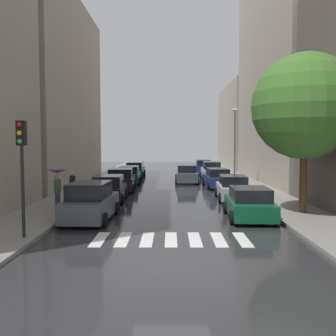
{
  "coord_description": "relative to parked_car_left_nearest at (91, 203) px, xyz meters",
  "views": [
    {
      "loc": [
        -0.03,
        -11.05,
        3.66
      ],
      "look_at": [
        -0.23,
        22.34,
        1.4
      ],
      "focal_mm": 40.34,
      "sensor_mm": 36.0,
      "label": 1
    }
  ],
  "objects": [
    {
      "name": "car_midroad",
      "position": [
        5.24,
        16.67,
        -0.07
      ],
      "size": [
        2.1,
        4.44,
        1.63
      ],
      "rotation": [
        0.0,
        0.0,
        1.56
      ],
      "color": "#474C51",
      "rests_on": "ground"
    },
    {
      "name": "street_tree_right",
      "position": [
        10.42,
        1.28,
        4.6
      ],
      "size": [
        5.25,
        5.25,
        7.92
      ],
      "color": "#513823",
      "rests_on": "sidewalk_right"
    },
    {
      "name": "pedestrian_by_kerb",
      "position": [
        -2.18,
        2.09,
        0.83
      ],
      "size": [
        1.02,
        1.02,
        2.09
      ],
      "rotation": [
        0.0,
        0.0,
        0.58
      ],
      "color": "navy",
      "rests_on": "sidewalk_left"
    },
    {
      "name": "parked_car_left_fifth",
      "position": [
        -0.03,
        22.8,
        -0.1
      ],
      "size": [
        2.05,
        4.53,
        1.55
      ],
      "rotation": [
        0.0,
        0.0,
        1.58
      ],
      "color": "#0C4C2D",
      "rests_on": "ground"
    },
    {
      "name": "building_left_mid",
      "position": [
        -7.22,
        16.3,
        7.31
      ],
      "size": [
        6.0,
        19.07,
        16.3
      ],
      "primitive_type": "cube",
      "color": "#9E9384",
      "rests_on": "ground"
    },
    {
      "name": "parked_car_right_second",
      "position": [
        7.72,
        6.32,
        -0.09
      ],
      "size": [
        2.13,
        4.37,
        1.58
      ],
      "rotation": [
        0.0,
        0.0,
        1.53
      ],
      "color": "#B2B7BF",
      "rests_on": "ground"
    },
    {
      "name": "parked_car_right_fourth",
      "position": [
        7.78,
        19.31,
        -0.0
      ],
      "size": [
        2.08,
        4.82,
        1.8
      ],
      "rotation": [
        0.0,
        0.0,
        1.55
      ],
      "color": "#B2B7BF",
      "rests_on": "ground"
    },
    {
      "name": "building_right_mid",
      "position": [
        14.78,
        17.58,
        10.52
      ],
      "size": [
        6.0,
        19.48,
        22.71
      ],
      "primitive_type": "cube",
      "color": "#9E9384",
      "rests_on": "ground"
    },
    {
      "name": "parked_car_left_nearest",
      "position": [
        0.0,
        0.0,
        0.0
      ],
      "size": [
        2.25,
        4.54,
        1.81
      ],
      "rotation": [
        0.0,
        0.0,
        1.53
      ],
      "color": "#474C51",
      "rests_on": "ground"
    },
    {
      "name": "parked_car_right_nearest",
      "position": [
        7.54,
        0.29,
        -0.12
      ],
      "size": [
        2.27,
        4.08,
        1.53
      ],
      "rotation": [
        0.0,
        0.0,
        1.54
      ],
      "color": "#0C4C2D",
      "rests_on": "ground"
    },
    {
      "name": "lamp_post_right",
      "position": [
        9.33,
        15.08,
        3.04
      ],
      "size": [
        0.6,
        0.28,
        6.42
      ],
      "color": "#595B60",
      "rests_on": "sidewalk_right"
    },
    {
      "name": "parked_car_left_second",
      "position": [
        -0.07,
        5.68,
        -0.07
      ],
      "size": [
        2.19,
        4.1,
        1.63
      ],
      "rotation": [
        0.0,
        0.0,
        1.59
      ],
      "color": "black",
      "rests_on": "ground"
    },
    {
      "name": "parked_car_left_third",
      "position": [
        0.01,
        10.98,
        -0.04
      ],
      "size": [
        2.31,
        4.55,
        1.7
      ],
      "rotation": [
        0.0,
        0.0,
        1.62
      ],
      "color": "black",
      "rests_on": "ground"
    },
    {
      "name": "parked_car_right_third",
      "position": [
        7.57,
        12.87,
        -0.09
      ],
      "size": [
        2.15,
        4.42,
        1.58
      ],
      "rotation": [
        0.0,
        0.0,
        1.62
      ],
      "color": "navy",
      "rests_on": "ground"
    },
    {
      "name": "parked_car_right_fifth",
      "position": [
        7.52,
        25.76,
        -0.05
      ],
      "size": [
        2.0,
        4.61,
        1.68
      ],
      "rotation": [
        0.0,
        0.0,
        1.56
      ],
      "color": "navy",
      "rests_on": "ground"
    },
    {
      "name": "traffic_light_left_corner",
      "position": [
        -1.67,
        -3.85,
        2.45
      ],
      "size": [
        0.3,
        0.42,
        4.3
      ],
      "color": "black",
      "rests_on": "sidewalk_left"
    },
    {
      "name": "ground_plane",
      "position": [
        3.78,
        17.49,
        -0.86
      ],
      "size": [
        28.0,
        72.0,
        0.04
      ],
      "primitive_type": "cube",
      "color": "#29292B"
    },
    {
      "name": "sidewalk_left",
      "position": [
        -2.72,
        17.49,
        -0.76
      ],
      "size": [
        3.0,
        72.0,
        0.15
      ],
      "primitive_type": "cube",
      "color": "gray",
      "rests_on": "ground"
    },
    {
      "name": "pedestrian_foreground",
      "position": [
        -2.36,
        5.82,
        0.2
      ],
      "size": [
        0.36,
        0.36,
        1.69
      ],
      "rotation": [
        0.0,
        0.0,
        2.88
      ],
      "color": "navy",
      "rests_on": "sidewalk_left"
    },
    {
      "name": "sidewalk_right",
      "position": [
        10.28,
        17.49,
        -0.76
      ],
      "size": [
        3.0,
        72.0,
        0.15
      ],
      "primitive_type": "cube",
      "color": "gray",
      "rests_on": "ground"
    },
    {
      "name": "crosswalk_stripes",
      "position": [
        3.78,
        -3.55,
        -0.83
      ],
      "size": [
        5.85,
        2.2,
        0.01
      ],
      "color": "silver",
      "rests_on": "ground"
    },
    {
      "name": "parked_car_left_fourth",
      "position": [
        0.06,
        16.21,
        -0.11
      ],
      "size": [
        2.19,
        4.62,
        1.55
      ],
      "rotation": [
        0.0,
        0.0,
        1.61
      ],
      "color": "#0C4C2D",
      "rests_on": "ground"
    },
    {
      "name": "building_right_far",
      "position": [
        14.78,
        37.01,
        5.0
      ],
      "size": [
        6.0,
        17.81,
        11.68
      ],
      "primitive_type": "cube",
      "color": "#9E9384",
      "rests_on": "ground"
    }
  ]
}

